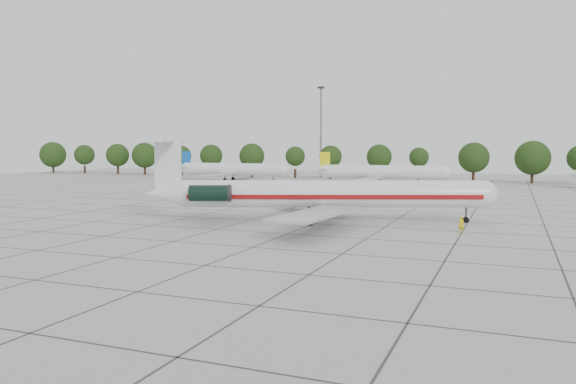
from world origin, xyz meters
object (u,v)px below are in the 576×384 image
at_px(main_airliner, 314,193).
at_px(floodlight_mast, 321,127).
at_px(bg_airliner_b, 232,169).
at_px(bg_airliner_c, 381,172).
at_px(ground_crew, 461,225).

relative_size(main_airliner, floodlight_mast, 1.53).
bearing_deg(main_airliner, bg_airliner_b, 103.12).
xyz_separation_m(bg_airliner_c, floodlight_mast, (-23.23, 26.74, 11.37)).
height_order(main_airliner, floodlight_mast, floodlight_mast).
bearing_deg(main_airliner, floodlight_mast, 86.91).
distance_m(main_airliner, ground_crew, 16.57).
height_order(ground_crew, bg_airliner_b, bg_airliner_b).
xyz_separation_m(ground_crew, floodlight_mast, (-45.94, 92.92, 13.43)).
bearing_deg(bg_airliner_b, bg_airliner_c, -2.66).
xyz_separation_m(main_airliner, floodlight_mast, (-29.67, 91.02, 10.96)).
relative_size(ground_crew, bg_airliner_b, 0.06).
relative_size(bg_airliner_c, floodlight_mast, 1.11).
relative_size(ground_crew, bg_airliner_c, 0.06).
xyz_separation_m(main_airliner, ground_crew, (16.27, -1.90, -2.47)).
bearing_deg(ground_crew, floodlight_mast, -92.43).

